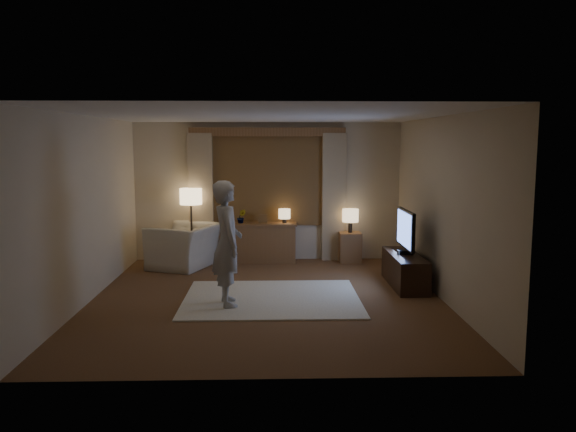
{
  "coord_description": "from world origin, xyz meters",
  "views": [
    {
      "loc": [
        0.07,
        -7.84,
        2.24
      ],
      "look_at": [
        0.32,
        0.6,
        1.12
      ],
      "focal_mm": 35.0,
      "sensor_mm": 36.0,
      "label": 1
    }
  ],
  "objects_px": {
    "sideboard": "(263,244)",
    "armchair": "(185,246)",
    "tv_stand": "(405,270)",
    "person": "(227,243)",
    "side_table": "(350,247)"
  },
  "relations": [
    {
      "from": "sideboard",
      "to": "person",
      "type": "height_order",
      "value": "person"
    },
    {
      "from": "armchair",
      "to": "tv_stand",
      "type": "relative_size",
      "value": 0.84
    },
    {
      "from": "side_table",
      "to": "tv_stand",
      "type": "relative_size",
      "value": 0.4
    },
    {
      "from": "armchair",
      "to": "person",
      "type": "xyz_separation_m",
      "value": [
        0.95,
        -2.45,
        0.49
      ]
    },
    {
      "from": "sideboard",
      "to": "side_table",
      "type": "xyz_separation_m",
      "value": [
        1.63,
        -0.05,
        -0.07
      ]
    },
    {
      "from": "tv_stand",
      "to": "person",
      "type": "distance_m",
      "value": 2.93
    },
    {
      "from": "sideboard",
      "to": "tv_stand",
      "type": "bearing_deg",
      "value": -39.1
    },
    {
      "from": "side_table",
      "to": "tv_stand",
      "type": "xyz_separation_m",
      "value": [
        0.61,
        -1.77,
        -0.03
      ]
    },
    {
      "from": "side_table",
      "to": "sideboard",
      "type": "bearing_deg",
      "value": 178.24
    },
    {
      "from": "sideboard",
      "to": "armchair",
      "type": "distance_m",
      "value": 1.45
    },
    {
      "from": "armchair",
      "to": "side_table",
      "type": "relative_size",
      "value": 2.1
    },
    {
      "from": "sideboard",
      "to": "side_table",
      "type": "bearing_deg",
      "value": -1.76
    },
    {
      "from": "side_table",
      "to": "person",
      "type": "distance_m",
      "value": 3.51
    },
    {
      "from": "armchair",
      "to": "person",
      "type": "distance_m",
      "value": 2.67
    },
    {
      "from": "sideboard",
      "to": "armchair",
      "type": "height_order",
      "value": "armchair"
    }
  ]
}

